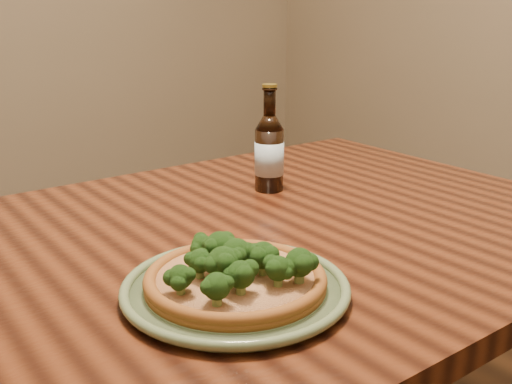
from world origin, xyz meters
TOP-DOWN VIEW (x-y plane):
  - table at (0.00, 0.10)m, footprint 1.60×0.90m
  - plate at (-0.00, -0.09)m, footprint 0.31×0.31m
  - pizza at (-0.01, -0.09)m, footprint 0.24×0.24m
  - beer_bottle at (0.32, 0.26)m, footprint 0.06×0.06m

SIDE VIEW (x-z plane):
  - table at x=0.00m, z-range 0.28..1.03m
  - plate at x=0.00m, z-range 0.75..0.77m
  - pizza at x=-0.01m, z-range 0.75..0.81m
  - beer_bottle at x=0.32m, z-range 0.72..0.94m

